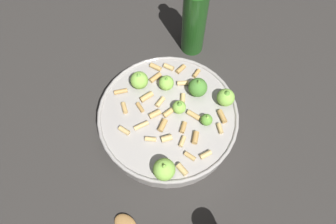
# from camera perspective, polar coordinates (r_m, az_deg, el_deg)

# --- Properties ---
(ground_plane) EXTENTS (2.40, 2.40, 0.00)m
(ground_plane) POSITION_cam_1_polar(r_m,az_deg,el_deg) (0.74, 0.00, -2.18)
(ground_plane) COLOR #2D2B28
(cooking_pan) EXTENTS (0.32, 0.32, 0.11)m
(cooking_pan) POSITION_cam_1_polar(r_m,az_deg,el_deg) (0.71, 0.15, -1.02)
(cooking_pan) COLOR #9E9993
(cooking_pan) RESTS_ON ground
(olive_oil_bottle) EXTENTS (0.06, 0.06, 0.24)m
(olive_oil_bottle) POSITION_cam_1_polar(r_m,az_deg,el_deg) (0.80, 4.85, 16.45)
(olive_oil_bottle) COLOR #1E4C19
(olive_oil_bottle) RESTS_ON ground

